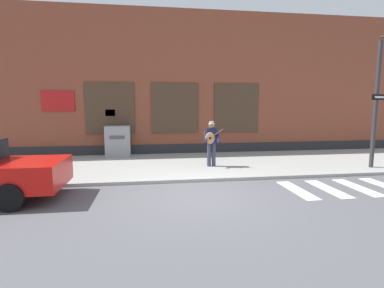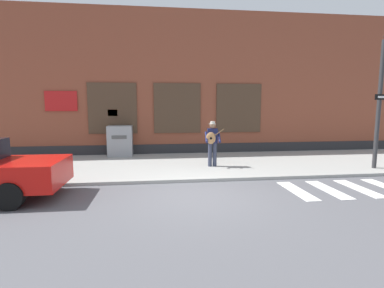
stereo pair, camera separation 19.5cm
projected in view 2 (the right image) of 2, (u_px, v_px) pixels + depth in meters
name	position (u px, v px, depth m)	size (l,w,h in m)	color
ground_plane	(197.00, 196.00, 8.05)	(160.00, 160.00, 0.00)	#56565B
sidewalk	(183.00, 165.00, 11.94)	(28.00, 5.15, 0.10)	#9E9E99
building_backdrop	(174.00, 86.00, 15.99)	(28.00, 4.06, 6.81)	brown
crosswalk	(374.00, 188.00, 8.80)	(5.20, 1.90, 0.01)	silver
busker	(212.00, 141.00, 11.25)	(0.71, 0.56, 1.71)	#33384C
utility_box	(120.00, 141.00, 13.59)	(1.10, 0.71, 1.38)	gray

